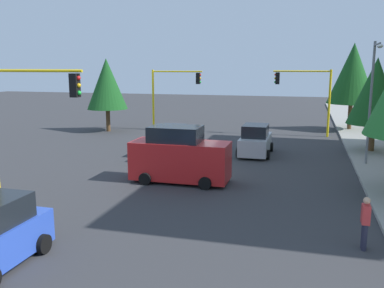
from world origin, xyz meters
TOP-DOWN VIEW (x-y plane):
  - ground_plane at (0.00, 0.00)m, footprint 120.00×120.00m
  - traffic_signal_near_right at (6.00, -5.69)m, footprint 0.36×4.59m
  - traffic_signal_far_left at (-14.00, 5.65)m, footprint 0.36×4.59m
  - traffic_signal_far_right at (-14.00, -5.64)m, footprint 0.36×4.59m
  - street_lamp_curbside at (-3.61, 9.20)m, footprint 2.15×0.28m
  - tree_roadside_far at (-18.00, 9.50)m, footprint 4.19×4.19m
  - tree_roadside_mid at (-8.00, 10.00)m, footprint 3.42×3.42m
  - tree_opposite_side at (-12.00, -11.00)m, footprint 3.48×3.48m
  - delivery_van_red at (2.00, -0.15)m, footprint 2.22×4.80m
  - car_green at (-3.43, -2.43)m, footprint 4.17×2.09m
  - car_silver at (-5.49, 2.68)m, footprint 4.13×2.06m
  - pedestrian_crossing at (7.95, 7.69)m, footprint 0.40×0.24m

SIDE VIEW (x-z plane):
  - ground_plane at x=0.00m, z-range 0.00..0.00m
  - car_silver at x=-5.49m, z-range -0.09..1.89m
  - car_green at x=-3.43m, z-range -0.09..1.89m
  - pedestrian_crossing at x=7.95m, z-range 0.06..1.76m
  - delivery_van_red at x=2.00m, z-range -0.11..2.67m
  - traffic_signal_far_right at x=-14.00m, z-range 1.13..6.46m
  - traffic_signal_far_left at x=-14.00m, z-range 1.13..6.53m
  - traffic_signal_near_right at x=6.00m, z-range 1.17..6.79m
  - tree_roadside_mid at x=-8.00m, z-range 0.95..7.17m
  - tree_opposite_side at x=-12.00m, z-range 0.97..7.30m
  - street_lamp_curbside at x=-3.61m, z-range 0.85..7.85m
  - tree_roadside_far at x=-18.00m, z-range 1.19..8.84m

